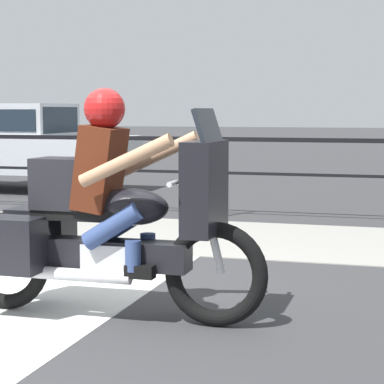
{
  "coord_description": "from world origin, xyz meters",
  "views": [
    {
      "loc": [
        2.46,
        -4.97,
        1.48
      ],
      "look_at": [
        0.95,
        0.22,
        0.89
      ],
      "focal_mm": 70.0,
      "sensor_mm": 36.0,
      "label": 1
    }
  ],
  "objects": [
    {
      "name": "motorcycle",
      "position": [
        0.38,
        -0.12,
        0.71
      ],
      "size": [
        2.35,
        0.76,
        1.63
      ],
      "rotation": [
        0.0,
        0.0,
        0.02
      ],
      "color": "black",
      "rests_on": "ground"
    },
    {
      "name": "fence_railing",
      "position": [
        0.0,
        5.12,
        0.87
      ],
      "size": [
        36.0,
        0.05,
        1.11
      ],
      "color": "black",
      "rests_on": "ground"
    },
    {
      "name": "parked_car",
      "position": [
        -4.52,
        7.36,
        0.92
      ],
      "size": [
        4.11,
        1.8,
        1.6
      ],
      "rotation": [
        0.0,
        0.0,
        -0.01
      ],
      "color": "#B7BCC4",
      "rests_on": "ground"
    },
    {
      "name": "ground_plane",
      "position": [
        0.0,
        0.0,
        0.0
      ],
      "size": [
        120.0,
        120.0,
        0.0
      ],
      "primitive_type": "plane",
      "color": "#38383A"
    },
    {
      "name": "sidewalk_band",
      "position": [
        0.0,
        3.4,
        0.01
      ],
      "size": [
        44.0,
        2.4,
        0.01
      ],
      "primitive_type": "cube",
      "color": "#99968E",
      "rests_on": "ground"
    }
  ]
}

